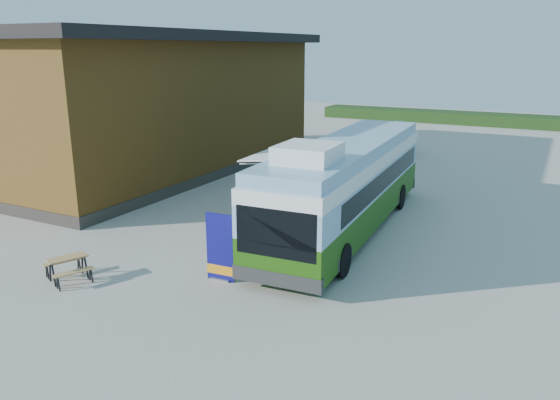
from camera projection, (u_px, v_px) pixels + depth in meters
The scene contains 10 objects.
ground at pixel (223, 260), 17.86m from camera, with size 100.00×100.00×0.00m, color #BCB7AD.
barn at pixel (162, 106), 30.10m from camera, with size 9.60×21.20×7.50m.
hedge at pixel (547, 123), 46.57m from camera, with size 40.00×3.00×1.00m, color #264419.
bus at pixel (347, 182), 20.20m from camera, with size 3.44×12.92×3.93m.
awning at pixel (295, 149), 21.38m from camera, with size 2.90×4.39×0.52m.
banner at pixel (220, 254), 16.06m from camera, with size 0.91×0.22×2.08m.
picnic_table at pixel (68, 263), 16.16m from camera, with size 1.63×1.56×0.73m.
person_a at pixel (289, 162), 28.55m from camera, with size 0.65×0.43×1.78m, color #999999.
person_b at pixel (361, 171), 26.25m from camera, with size 0.92×0.71×1.89m, color #999999.
slurry_tanker at pixel (389, 137), 34.41m from camera, with size 1.82×5.76×2.13m.
Camera 1 is at (9.37, -13.90, 6.71)m, focal length 35.00 mm.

